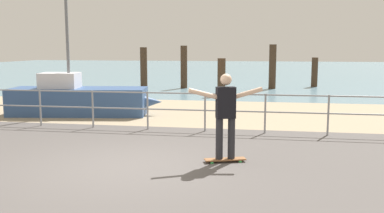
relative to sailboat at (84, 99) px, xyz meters
The scene contains 12 objects.
ground_plane 7.52m from the sailboat, 63.28° to the right, with size 24.00×10.00×0.04m, color #514C49.
beach_strip 3.65m from the sailboat, 21.11° to the left, with size 24.00×6.00×0.04m, color tan.
sea_surface 29.50m from the sailboat, 83.44° to the left, with size 72.00×50.00×0.04m, color slate.
railing_fence 3.48m from the sailboat, 37.19° to the right, with size 12.57×0.05×1.05m.
sailboat is the anchor object (origin of this frame).
skateboard 7.23m from the sailboat, 44.49° to the right, with size 0.82×0.45×0.08m.
skateboarder 7.23m from the sailboat, 44.49° to the right, with size 1.40×0.56×1.65m.
groyne_post_0 9.96m from the sailboat, 94.69° to the left, with size 0.39×0.39×2.22m, color #422D1E.
groyne_post_1 9.67m from the sailboat, 80.81° to the left, with size 0.36×0.36×2.31m, color #422D1E.
groyne_post_2 7.50m from the sailboat, 58.68° to the left, with size 0.37×0.37×1.72m, color #422D1E.
groyne_post_3 11.85m from the sailboat, 58.12° to the left, with size 0.38×0.38×2.37m, color #422D1E.
groyne_post_4 14.47m from the sailboat, 53.50° to the left, with size 0.35×0.35×1.66m, color #422D1E.
Camera 1 is at (2.50, -7.39, 2.23)m, focal length 39.85 mm.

